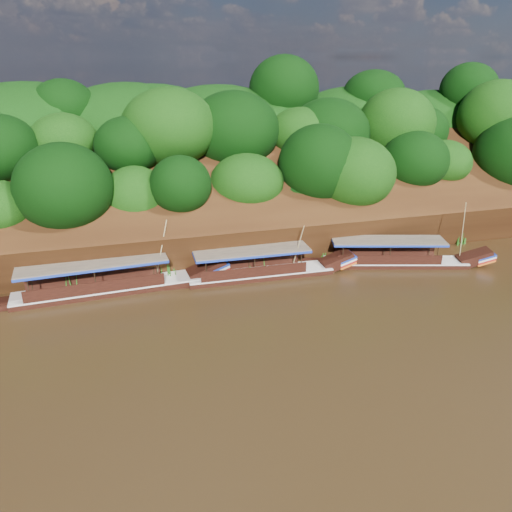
# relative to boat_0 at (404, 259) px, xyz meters

# --- Properties ---
(ground) EXTENTS (160.00, 160.00, 0.00)m
(ground) POSITION_rel_boat_0_xyz_m (-12.58, -6.75, -0.51)
(ground) COLOR black
(ground) RESTS_ON ground
(riverbank) EXTENTS (120.00, 30.06, 19.40)m
(riverbank) POSITION_rel_boat_0_xyz_m (-12.59, 15.98, 1.38)
(riverbank) COLOR #31190B
(riverbank) RESTS_ON ground
(boat_0) EXTENTS (13.88, 5.57, 6.19)m
(boat_0) POSITION_rel_boat_0_xyz_m (0.00, 0.00, 0.00)
(boat_0) COLOR black
(boat_0) RESTS_ON ground
(boat_1) EXTENTS (13.64, 2.67, 4.80)m
(boat_1) POSITION_rel_boat_0_xyz_m (-11.45, 0.99, 0.02)
(boat_1) COLOR black
(boat_1) RESTS_ON ground
(boat_2) EXTENTS (15.93, 3.18, 5.60)m
(boat_2) POSITION_rel_boat_0_xyz_m (-22.96, 1.47, 0.05)
(boat_2) COLOR black
(boat_2) RESTS_ON ground
(reeds) EXTENTS (49.61, 2.64, 1.92)m
(reeds) POSITION_rel_boat_0_xyz_m (-15.75, 2.73, 0.36)
(reeds) COLOR #266318
(reeds) RESTS_ON ground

